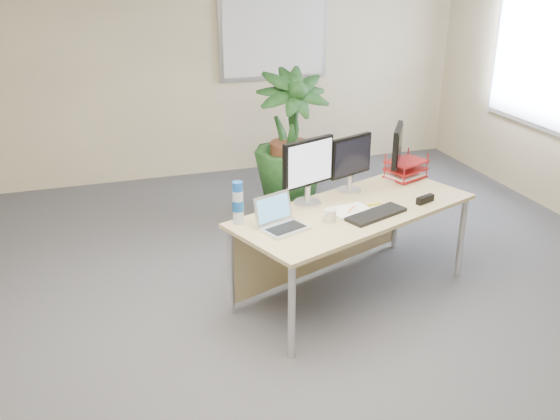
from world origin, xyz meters
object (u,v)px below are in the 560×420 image
object	(u,v)px
floor_plant	(290,142)
laptop	(280,220)
desk	(344,223)
monitor_right	(351,160)
monitor_left	(308,168)

from	to	relation	value
floor_plant	laptop	bearing A→B (deg)	-111.04
desk	monitor_right	distance (m)	0.50
desk	monitor_right	xyz separation A→B (m)	(0.14, 0.24, 0.41)
monitor_left	monitor_right	world-z (taller)	monitor_left
floor_plant	laptop	distance (m)	1.97
monitor_left	laptop	world-z (taller)	monitor_left
desk	floor_plant	world-z (taller)	floor_plant
desk	floor_plant	bearing A→B (deg)	85.91
laptop	monitor_left	bearing A→B (deg)	45.67
desk	laptop	world-z (taller)	laptop
laptop	floor_plant	bearing A→B (deg)	68.96
monitor_right	laptop	world-z (taller)	monitor_right
monitor_left	monitor_right	distance (m)	0.43
floor_plant	laptop	size ratio (longest dim) A/B	3.97
floor_plant	monitor_left	distance (m)	1.57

